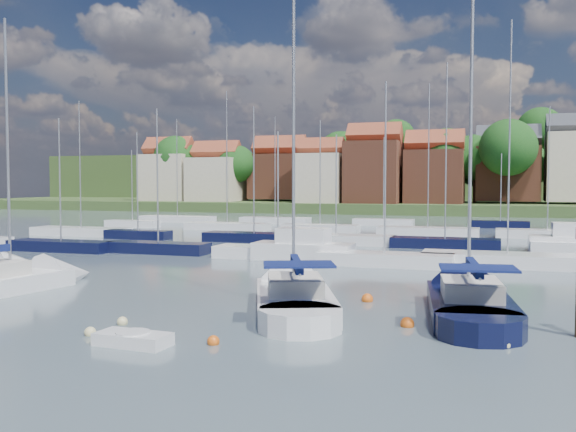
% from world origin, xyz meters
% --- Properties ---
extents(ground, '(260.00, 260.00, 0.00)m').
position_xyz_m(ground, '(0.00, 40.00, 0.00)').
color(ground, '#495964').
rests_on(ground, ground).
extents(sailboat_left, '(4.40, 11.05, 14.64)m').
position_xyz_m(sailboat_left, '(-15.40, 3.82, 0.36)').
color(sailboat_left, silver).
rests_on(sailboat_left, ground).
extents(sailboat_centre, '(7.12, 12.10, 15.97)m').
position_xyz_m(sailboat_centre, '(-1.02, 4.12, 0.35)').
color(sailboat_centre, silver).
rests_on(sailboat_centre, ground).
extents(sailboat_navy, '(4.72, 12.25, 16.51)m').
position_xyz_m(sailboat_navy, '(6.38, 5.48, 0.35)').
color(sailboat_navy, black).
rests_on(sailboat_navy, ground).
extents(tender, '(2.59, 1.33, 0.54)m').
position_xyz_m(tender, '(-3.86, -4.39, 0.21)').
color(tender, silver).
rests_on(tender, ground).
extents(buoy_b, '(0.42, 0.42, 0.42)m').
position_xyz_m(buoy_b, '(-6.07, -3.64, 0.00)').
color(buoy_b, beige).
rests_on(buoy_b, ground).
extents(buoy_c, '(0.41, 0.41, 0.41)m').
position_xyz_m(buoy_c, '(-5.96, -1.77, 0.00)').
color(buoy_c, beige).
rests_on(buoy_c, ground).
extents(buoy_d, '(0.42, 0.42, 0.42)m').
position_xyz_m(buoy_d, '(-1.38, -3.44, 0.00)').
color(buoy_d, '#D85914').
rests_on(buoy_d, ground).
extents(buoy_e, '(0.53, 0.53, 0.53)m').
position_xyz_m(buoy_e, '(2.01, 5.87, 0.00)').
color(buoy_e, '#D85914').
rests_on(buoy_e, ground).
extents(buoy_f, '(0.45, 0.45, 0.45)m').
position_xyz_m(buoy_f, '(7.88, -0.81, 0.00)').
color(buoy_f, beige).
rests_on(buoy_f, ground).
extents(buoy_h, '(0.53, 0.53, 0.53)m').
position_xyz_m(buoy_h, '(4.44, 1.27, 0.00)').
color(buoy_h, '#D85914').
rests_on(buoy_h, ground).
extents(marina_field, '(79.62, 41.41, 15.93)m').
position_xyz_m(marina_field, '(1.91, 35.15, 0.43)').
color(marina_field, silver).
rests_on(marina_field, ground).
extents(far_shore_town, '(212.46, 90.00, 22.27)m').
position_xyz_m(far_shore_town, '(2.23, 132.67, 4.61)').
color(far_shore_town, '#395229').
rests_on(far_shore_town, ground).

